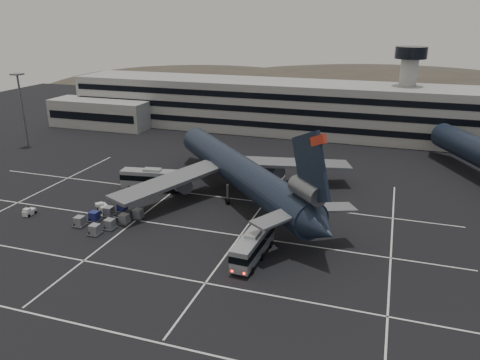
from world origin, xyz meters
name	(u,v)px	position (x,y,z in m)	size (l,w,h in m)	color
ground	(157,236)	(0.00, 0.00, 0.00)	(260.00, 260.00, 0.00)	black
lane_markings	(165,235)	(0.95, 0.72, 0.01)	(90.00, 55.62, 0.01)	silver
terminal	(264,106)	(-2.95, 71.14, 6.93)	(125.00, 26.00, 24.00)	gray
hills	(361,111)	(17.99, 170.00, -12.07)	(352.00, 180.00, 44.00)	#38332B
lightpole_left	(21,100)	(-55.00, 35.00, 11.82)	(2.40, 2.40, 18.28)	slate
trijet_main	(241,171)	(7.31, 18.43, 5.25)	(43.34, 45.89, 18.08)	black
bus_near	(253,244)	(15.87, -2.05, 2.20)	(3.38, 11.53, 4.02)	gray
bus_far	(153,178)	(-9.97, 17.43, 2.34)	(12.39, 4.58, 4.28)	gray
tug_a	(29,212)	(-24.06, 0.16, 0.60)	(1.29, 2.13, 1.34)	silver
tug_b	(104,208)	(-13.10, 5.50, 0.70)	(2.85, 2.69, 1.59)	silver
uld_cluster	(109,218)	(-9.63, 1.96, 0.81)	(9.68, 11.62, 1.65)	#2D2D30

